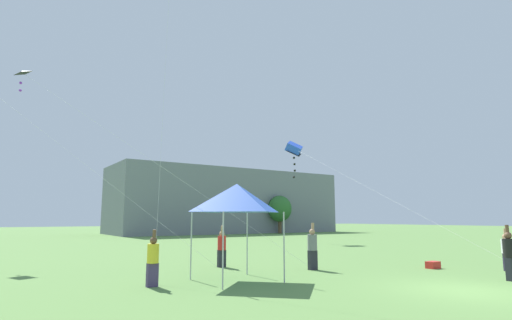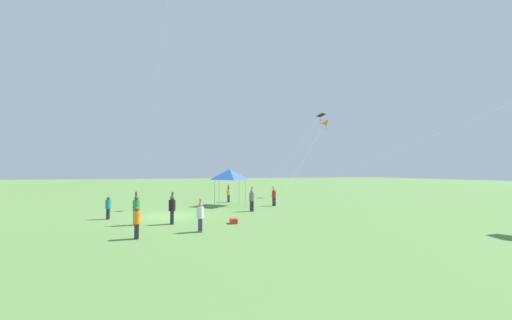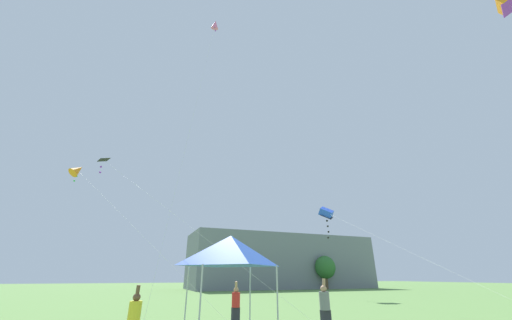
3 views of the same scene
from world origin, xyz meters
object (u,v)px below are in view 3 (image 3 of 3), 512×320
Objects in this scene: person_yellow_shirt at (134,318)px; kite_orange_box_1 at (509,2)px; person_grey_shirt at (325,306)px; kite_black_delta_4 at (104,160)px; person_red_shirt at (236,304)px; kite_orange_diamond_2 at (78,170)px; kite_pink_diamond_3 at (215,25)px; kite_blue_box_0 at (326,213)px; festival_tent at (231,251)px.

kite_orange_box_1 is (16.12, -5.68, 14.53)m from person_yellow_shirt.
kite_black_delta_4 reaches higher than person_grey_shirt.
person_grey_shirt is 0.15× the size of kite_black_delta_4.
person_red_shirt is (4.42, 3.40, 0.01)m from person_yellow_shirt.
person_yellow_shirt is 16.68m from kite_black_delta_4.
kite_orange_diamond_2 is 17.14m from kite_pink_diamond_3.
kite_black_delta_4 is (-8.08, 9.66, 9.69)m from person_red_shirt.
kite_orange_box_1 is at bearing -98.89° from kite_blue_box_0.
kite_black_delta_4 is (-3.66, 13.06, 9.70)m from person_yellow_shirt.
person_grey_shirt is at bearing 140.66° from person_yellow_shirt.
person_yellow_shirt is 22.44m from kite_orange_box_1.
festival_tent is at bearing 127.75° from person_yellow_shirt.
person_grey_shirt is at bearing 145.52° from kite_orange_box_1.
person_yellow_shirt is at bearing -74.37° from kite_black_delta_4.
kite_orange_diamond_2 is at bearing 118.69° from festival_tent.
person_yellow_shirt is 5.58m from person_red_shirt.
person_yellow_shirt is 0.15× the size of kite_orange_diamond_2.
kite_orange_diamond_2 is at bearing -111.94° from person_yellow_shirt.
person_yellow_shirt is 7.29m from person_grey_shirt.
festival_tent is 0.29× the size of kite_orange_diamond_2.
person_red_shirt is 0.14× the size of kite_black_delta_4.
kite_blue_box_0 is (19.66, 16.94, 8.00)m from person_yellow_shirt.
kite_blue_box_0 is 23.70m from kite_black_delta_4.
person_red_shirt is at bearing 175.14° from person_yellow_shirt.
kite_orange_diamond_2 is at bearing 170.38° from person_grey_shirt.
person_grey_shirt is (7.28, 0.40, 0.08)m from person_yellow_shirt.
kite_pink_diamond_3 reaches higher than festival_tent.
person_grey_shirt is 4.15m from person_red_shirt.
kite_black_delta_4 reaches higher than person_yellow_shirt.
person_red_shirt is 22.68m from kite_pink_diamond_3.
kite_orange_box_1 reaches higher than person_red_shirt.
person_grey_shirt reaches higher than person_yellow_shirt.
person_yellow_shirt is at bearing -139.25° from kite_blue_box_0.
kite_orange_box_1 reaches higher than festival_tent.
kite_orange_box_1 is 0.68× the size of kite_pink_diamond_3.
kite_blue_box_0 is at bearing 178.29° from person_yellow_shirt.
kite_orange_diamond_2 is at bearing 133.94° from kite_black_delta_4.
person_red_shirt is at bearing -49.34° from kite_orange_diamond_2.
kite_black_delta_4 is (-7.12, 4.67, -12.42)m from kite_pink_diamond_3.
kite_black_delta_4 is at bearing -116.83° from person_yellow_shirt.
person_yellow_shirt is 23.91m from kite_pink_diamond_3.
person_red_shirt is at bearing 68.65° from festival_tent.
person_yellow_shirt is 0.91× the size of person_grey_shirt.
festival_tent is 19.26m from kite_orange_diamond_2.
person_grey_shirt is 23.75m from kite_pink_diamond_3.
kite_pink_diamond_3 reaches higher than kite_blue_box_0.
person_grey_shirt reaches higher than person_red_shirt.
kite_blue_box_0 is 0.97× the size of kite_pink_diamond_3.
kite_orange_diamond_2 is (-25.34, -1.78, 1.29)m from kite_blue_box_0.
kite_orange_box_1 is at bearing 4.63° from person_grey_shirt.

